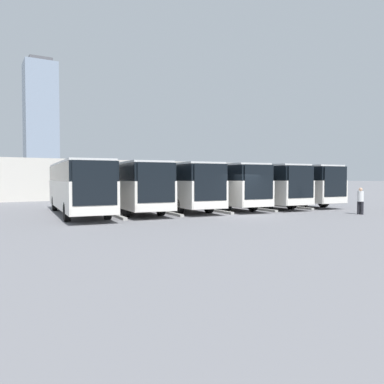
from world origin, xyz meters
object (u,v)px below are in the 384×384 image
object	(u,v)px
bus_3	(173,185)
bus_5	(78,186)
bus_4	(128,185)
pedestrian	(360,200)
bus_2	(214,184)
bus_1	(251,184)
bus_0	(283,184)

from	to	relation	value
bus_3	bus_5	distance (m)	6.95
bus_4	pedestrian	bearing A→B (deg)	147.21
bus_2	bus_5	bearing A→B (deg)	6.78
bus_2	bus_3	size ratio (longest dim) A/B	1.00
bus_1	pedestrian	bearing A→B (deg)	104.79
bus_2	bus_3	world-z (taller)	same
bus_1	bus_2	world-z (taller)	same
bus_1	bus_4	xyz separation A→B (m)	(10.39, -0.38, 0.00)
bus_3	bus_5	size ratio (longest dim) A/B	1.00
bus_0	bus_4	xyz separation A→B (m)	(13.86, -0.34, 0.00)
bus_0	pedestrian	bearing A→B (deg)	82.67
bus_2	bus_4	distance (m)	6.93
bus_4	bus_5	xyz separation A→B (m)	(3.46, 0.54, 0.00)
bus_3	bus_5	world-z (taller)	same
bus_0	bus_3	size ratio (longest dim) A/B	1.00
bus_3	bus_4	xyz separation A→B (m)	(3.46, 0.01, 0.00)
bus_4	bus_5	size ratio (longest dim) A/B	1.00
bus_0	bus_5	size ratio (longest dim) A/B	1.00
pedestrian	bus_2	bearing A→B (deg)	16.89
bus_0	bus_3	world-z (taller)	same
bus_0	bus_4	distance (m)	13.86
bus_5	pedestrian	size ratio (longest dim) A/B	7.12
bus_0	bus_1	xyz separation A→B (m)	(3.46, 0.04, 0.00)
bus_1	pedestrian	world-z (taller)	bus_1
bus_2	bus_1	bearing A→B (deg)	-178.24
bus_5	bus_2	bearing A→B (deg)	-173.22
bus_1	pedestrian	size ratio (longest dim) A/B	7.12
bus_1	bus_2	size ratio (longest dim) A/B	1.00
bus_4	bus_3	bearing A→B (deg)	-174.96
bus_1	bus_3	bearing A→B (deg)	1.65
bus_5	pedestrian	distance (m)	17.70
bus_4	pedestrian	xyz separation A→B (m)	(-11.94, 9.21, -0.91)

